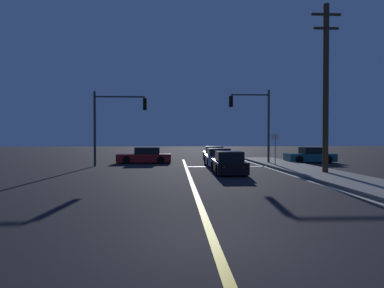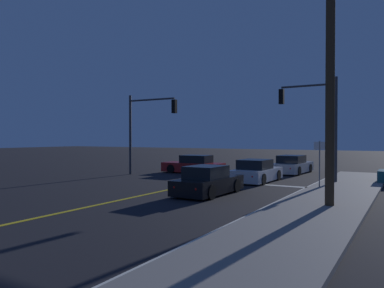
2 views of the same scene
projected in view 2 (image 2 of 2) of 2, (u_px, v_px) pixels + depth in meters
The scene contains 12 objects.
sidewalk_right at pixel (303, 220), 11.55m from camera, with size 3.20×34.96×0.15m, color gray.
lane_line_center at pixel (116, 201), 15.44m from camera, with size 0.20×33.02×0.01m, color gold.
lane_line_edge_right at pixel (248, 216), 12.49m from camera, with size 0.16×33.02×0.01m, color silver.
stop_bar at pixel (256, 184), 20.98m from camera, with size 6.07×0.50×0.01m, color silver.
car_far_approaching_silver at pixel (292, 165), 27.51m from camera, with size 2.12×4.65×1.34m.
car_side_waiting_black at pixel (208, 182), 17.23m from camera, with size 1.89×4.20×1.34m.
car_distant_tail_white at pixel (256, 172), 22.22m from camera, with size 2.00×4.34×1.34m.
car_parked_curb_red at pixel (194, 165), 27.65m from camera, with size 4.63×1.96×1.34m.
traffic_signal_near_right at pixel (315, 114), 21.52m from camera, with size 3.35×0.28×6.07m.
traffic_signal_far_left at pixel (146, 121), 25.98m from camera, with size 4.02×0.28×5.67m.
utility_pole_right at pixel (330, 70), 13.55m from camera, with size 1.72×0.33×9.90m.
street_sign_corner at pixel (320, 157), 18.72m from camera, with size 0.56×0.06×2.48m.
Camera 2 is at (10.53, -1.96, 2.63)m, focal length 34.81 mm.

